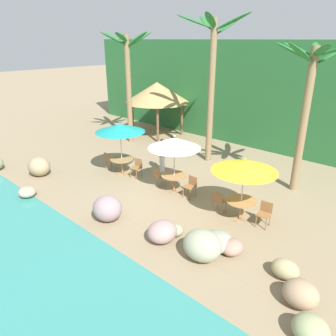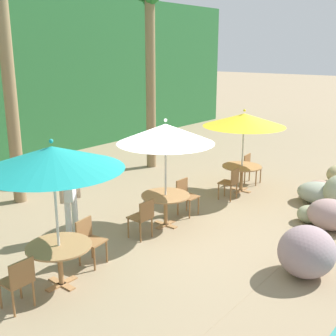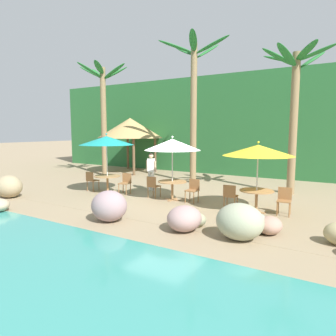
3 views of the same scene
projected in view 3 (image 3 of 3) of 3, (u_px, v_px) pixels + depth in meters
name	position (u px, v px, depth m)	size (l,w,h in m)	color
ground_plane	(166.00, 201.00, 11.69)	(120.00, 120.00, 0.00)	#937F60
terrace_deck	(166.00, 201.00, 11.69)	(18.00, 5.20, 0.01)	#937F60
foliage_backdrop	(242.00, 125.00, 18.95)	(28.00, 2.40, 6.00)	#286633
rock_seawall	(138.00, 210.00, 8.91)	(15.84, 3.18, 0.92)	tan
umbrella_teal	(107.00, 141.00, 13.02)	(2.30, 2.30, 2.56)	silver
dining_table_teal	(107.00, 179.00, 13.22)	(1.10, 1.10, 0.74)	#A37547
chair_teal_seaward	(126.00, 182.00, 12.99)	(0.48, 0.49, 0.87)	olive
chair_teal_inland	(91.00, 180.00, 13.58)	(0.43, 0.43, 0.87)	olive
umbrella_white	(172.00, 145.00, 11.61)	(2.15, 2.15, 2.47)	silver
dining_table_white	(172.00, 184.00, 11.80)	(1.10, 1.10, 0.74)	#A37547
chair_white_seaward	(193.00, 189.00, 11.43)	(0.43, 0.44, 0.87)	olive
chair_white_inland	(153.00, 185.00, 12.18)	(0.43, 0.43, 0.87)	olive
umbrella_yellow	(258.00, 150.00, 9.84)	(2.26, 2.26, 2.34)	silver
dining_table_yellow	(257.00, 194.00, 10.01)	(1.10, 1.10, 0.74)	#A37547
chair_yellow_seaward	(284.00, 199.00, 9.73)	(0.46, 0.47, 0.87)	olive
chair_yellow_inland	(230.00, 195.00, 10.33)	(0.45, 0.46, 0.87)	olive
palm_tree_nearest	(103.00, 101.00, 17.86)	(2.99, 2.94, 6.46)	olive
palm_tree_second	(194.00, 91.00, 15.34)	(3.43, 3.41, 7.20)	olive
palm_tree_third	(294.00, 96.00, 12.52)	(3.01, 2.89, 5.99)	olive
palapa_hut	(130.00, 128.00, 19.75)	(4.19, 4.19, 3.48)	brown
waiter_in_white	(151.00, 169.00, 13.63)	(0.52, 0.36, 1.70)	white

